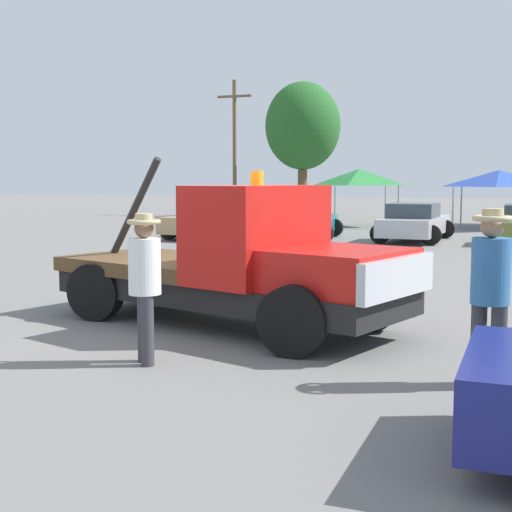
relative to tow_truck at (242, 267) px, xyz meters
The scene contains 12 objects.
ground_plane 0.96m from the tow_truck, 163.44° to the left, with size 160.00×160.00×0.00m, color slate.
tow_truck is the anchor object (origin of this frame).
person_near_truck 3.96m from the tow_truck, 26.98° to the right, with size 0.41×0.41×1.86m.
person_at_hood 2.32m from the tow_truck, 96.51° to the right, with size 0.39×0.39×1.76m.
parked_car_tan 16.58m from the tow_truck, 116.69° to the left, with size 2.64×4.98×1.34m.
parked_car_teal 15.66m from the tow_truck, 104.22° to the left, with size 2.80×4.62×1.34m.
parked_car_silver 15.95m from the tow_truck, 90.31° to the left, with size 2.46×4.67×1.34m.
canopy_tent_green 23.31m from the tow_truck, 99.29° to the left, with size 3.17×3.17×2.65m.
canopy_tent_blue 23.59m from the tow_truck, 84.27° to the left, with size 3.55×3.55×2.58m.
tree_center 32.30m from the tow_truck, 106.30° to the left, with size 4.39×4.39×7.83m.
traffic_cone 3.31m from the tow_truck, 100.66° to the left, with size 0.40×0.40×0.55m.
utility_pole 33.90m from the tow_truck, 113.44° to the left, with size 2.20×0.24×8.18m.
Camera 1 is at (4.27, -9.53, 2.15)m, focal length 50.00 mm.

